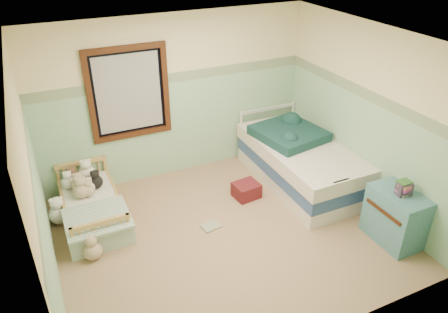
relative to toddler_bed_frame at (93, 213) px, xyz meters
name	(u,v)px	position (x,y,z in m)	size (l,w,h in m)	color
floor	(226,234)	(1.52, -1.05, -0.10)	(4.20, 3.60, 0.02)	#85674D
ceiling	(227,42)	(1.52, -1.05, 2.42)	(4.20, 3.60, 0.02)	silver
wall_back	(176,98)	(1.52, 0.75, 1.16)	(4.20, 0.04, 2.50)	beige
wall_front	(318,242)	(1.52, -2.85, 1.16)	(4.20, 0.04, 2.50)	beige
wall_left	(35,192)	(-0.58, -1.05, 1.16)	(0.04, 3.60, 2.50)	beige
wall_right	(367,118)	(3.62, -1.05, 1.16)	(0.04, 3.60, 2.50)	beige
wainscot_mint	(178,128)	(1.52, 0.74, 0.66)	(4.20, 0.01, 1.50)	#8FB495
border_strip	(175,77)	(1.52, 0.74, 1.48)	(4.20, 0.01, 0.15)	#436243
window_frame	(129,93)	(0.82, 0.71, 1.36)	(1.16, 0.06, 1.36)	#3B160B
window_blinds	(129,93)	(0.82, 0.72, 1.36)	(0.92, 0.01, 1.12)	#B6B6B4
toddler_bed_frame	(93,213)	(0.00, 0.00, 0.00)	(0.73, 1.46, 0.19)	#A67F3F
toddler_mattress	(92,204)	(0.00, 0.00, 0.15)	(0.67, 1.40, 0.12)	silver
patchwork_quilt	(97,218)	(0.00, -0.45, 0.23)	(0.79, 0.73, 0.03)	#5F9EC3
plush_bed_brown	(73,179)	(-0.15, 0.50, 0.31)	(0.19, 0.19, 0.19)	brown
plush_bed_white	(87,174)	(0.05, 0.50, 0.33)	(0.24, 0.24, 0.24)	white
plush_bed_tan	(79,185)	(-0.10, 0.28, 0.31)	(0.20, 0.20, 0.20)	tan
plush_bed_dark	(96,182)	(0.13, 0.28, 0.31)	(0.19, 0.19, 0.19)	black
plush_floor_cream	(59,214)	(-0.43, 0.11, 0.04)	(0.27, 0.27, 0.27)	white
plush_floor_tan	(93,251)	(-0.15, -0.79, 0.02)	(0.23, 0.23, 0.23)	tan
twin_bed_frame	(299,176)	(3.07, -0.41, 0.02)	(1.06, 2.12, 0.22)	white
twin_boxspring	(300,164)	(3.07, -0.41, 0.24)	(1.06, 2.12, 0.22)	navy
twin_mattress	(302,151)	(3.07, -0.41, 0.46)	(1.10, 2.16, 0.22)	silver
teal_blanket	(289,133)	(3.02, -0.11, 0.64)	(0.90, 0.95, 0.14)	#0E3F37
dresser	(395,217)	(3.39, -2.04, 0.26)	(0.44, 0.71, 0.71)	#3B697B
book_stack	(404,189)	(3.39, -2.07, 0.70)	(0.17, 0.13, 0.17)	#4F3335
red_pillow	(246,190)	(2.14, -0.41, 0.02)	(0.36, 0.31, 0.22)	maroon
floor_book	(211,226)	(1.38, -0.85, -0.08)	(0.24, 0.19, 0.02)	yellow
extra_plush_0	(81,190)	(-0.09, 0.12, 0.32)	(0.22, 0.22, 0.22)	tan
extra_plush_1	(69,182)	(-0.22, 0.43, 0.30)	(0.18, 0.18, 0.18)	white
extra_plush_2	(88,190)	(0.00, 0.12, 0.30)	(0.17, 0.17, 0.17)	tan
extra_plush_3	(89,188)	(0.01, 0.18, 0.30)	(0.17, 0.17, 0.17)	white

